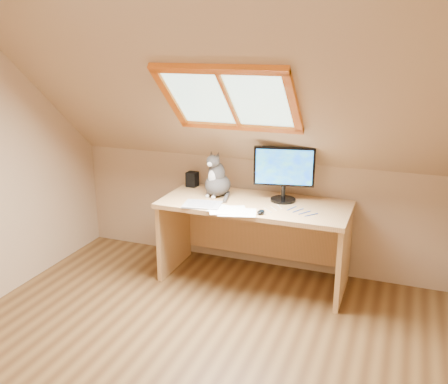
% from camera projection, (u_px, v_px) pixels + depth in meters
% --- Properties ---
extents(ground, '(3.50, 3.50, 0.00)m').
position_uv_depth(ground, '(173.00, 370.00, 3.22)').
color(ground, brown).
rests_on(ground, ground).
extents(room_shell, '(3.52, 3.52, 2.41)m').
position_uv_depth(room_shell, '(158.00, 157.00, 2.71)').
color(room_shell, tan).
rests_on(room_shell, ground).
extents(desk, '(1.59, 0.70, 0.73)m').
position_uv_depth(desk, '(257.00, 224.00, 4.33)').
color(desk, tan).
rests_on(desk, ground).
extents(monitor, '(0.51, 0.21, 0.47)m').
position_uv_depth(monitor, '(284.00, 170.00, 4.16)').
color(monitor, black).
rests_on(monitor, desk).
extents(cat, '(0.28, 0.32, 0.41)m').
position_uv_depth(cat, '(217.00, 180.00, 4.34)').
color(cat, '#46413E').
rests_on(cat, desk).
extents(desk_speaker, '(0.10, 0.10, 0.14)m').
position_uv_depth(desk_speaker, '(192.00, 179.00, 4.64)').
color(desk_speaker, black).
rests_on(desk_speaker, desk).
extents(graphics_tablet, '(0.33, 0.26, 0.01)m').
position_uv_depth(graphics_tablet, '(202.00, 205.00, 4.12)').
color(graphics_tablet, '#B2B2B7').
rests_on(graphics_tablet, desk).
extents(mouse, '(0.06, 0.10, 0.03)m').
position_uv_depth(mouse, '(261.00, 212.00, 3.92)').
color(mouse, black).
rests_on(mouse, desk).
extents(papers, '(0.35, 0.30, 0.01)m').
position_uv_depth(papers, '(236.00, 211.00, 3.99)').
color(papers, white).
rests_on(papers, desk).
extents(cables, '(0.51, 0.26, 0.01)m').
position_uv_depth(cables, '(289.00, 211.00, 3.98)').
color(cables, silver).
rests_on(cables, desk).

